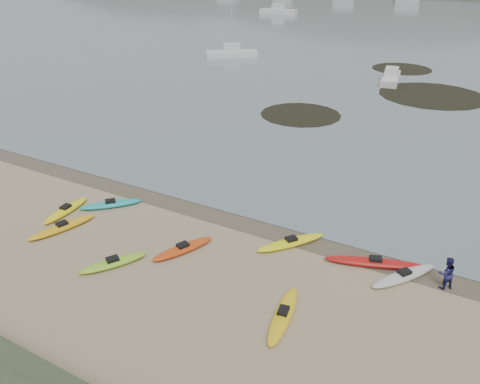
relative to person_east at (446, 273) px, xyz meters
The scene contains 6 objects.
ground 10.84m from the person_east, behind, with size 600.00×600.00×0.00m, color tan.
wet_sand 10.82m from the person_east, behind, with size 60.00×60.00×0.00m, color brown.
kayaks 10.77m from the person_east, 166.50° to the right, with size 19.61×8.90×0.34m.
person_east is the anchor object (origin of this frame).
kelp_mats 33.28m from the person_east, 105.80° to the left, with size 18.30×30.97×0.04m.
moored_boats 78.93m from the person_east, 96.70° to the left, with size 96.42×80.94×1.25m.
Camera 1 is at (10.91, -19.63, 12.96)m, focal length 35.00 mm.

